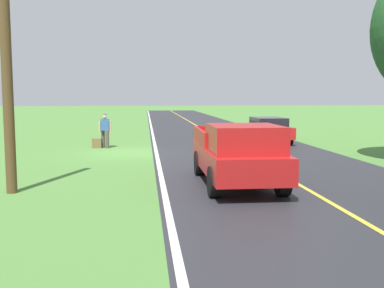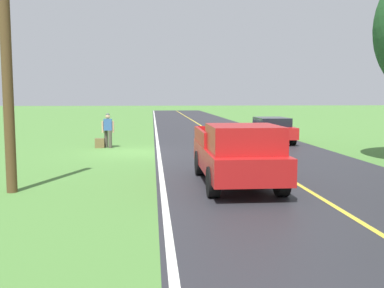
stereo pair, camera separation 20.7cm
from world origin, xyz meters
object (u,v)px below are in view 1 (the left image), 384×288
(hitchhiker_walking, at_px, (105,128))
(pickup_truck_passing, at_px, (238,153))
(utility_pole_roadside, at_px, (6,57))
(suitcase_carried, at_px, (97,143))
(sedan_near_oncoming, at_px, (268,129))

(hitchhiker_walking, distance_m, pickup_truck_passing, 11.14)
(hitchhiker_walking, xyz_separation_m, utility_pole_roadside, (1.59, 10.45, 2.62))
(pickup_truck_passing, distance_m, utility_pole_roadside, 6.80)
(utility_pole_roadside, bearing_deg, hitchhiker_walking, -98.63)
(pickup_truck_passing, bearing_deg, suitcase_carried, -63.09)
(pickup_truck_passing, distance_m, sedan_near_oncoming, 12.58)
(suitcase_carried, relative_size, sedan_near_oncoming, 0.11)
(pickup_truck_passing, bearing_deg, sedan_near_oncoming, -109.32)
(hitchhiker_walking, bearing_deg, utility_pole_roadside, 81.37)
(sedan_near_oncoming, bearing_deg, pickup_truck_passing, 70.68)
(sedan_near_oncoming, distance_m, utility_pole_roadside, 16.30)
(hitchhiker_walking, distance_m, sedan_near_oncoming, 9.01)
(suitcase_carried, height_order, sedan_near_oncoming, sedan_near_oncoming)
(hitchhiker_walking, height_order, utility_pole_roadside, utility_pole_roadside)
(suitcase_carried, distance_m, sedan_near_oncoming, 9.44)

